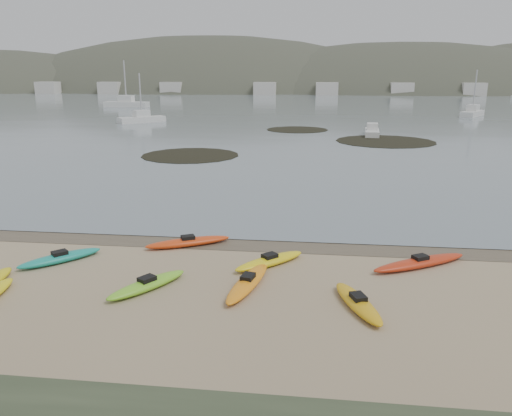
# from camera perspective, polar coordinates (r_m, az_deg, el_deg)

# --- Properties ---
(ground) EXTENTS (600.00, 600.00, 0.00)m
(ground) POSITION_cam_1_polar(r_m,az_deg,el_deg) (22.01, -0.00, -3.77)
(ground) COLOR tan
(ground) RESTS_ON ground
(wet_sand) EXTENTS (60.00, 60.00, 0.00)m
(wet_sand) POSITION_cam_1_polar(r_m,az_deg,el_deg) (21.73, -0.09, -4.02)
(wet_sand) COLOR brown
(wet_sand) RESTS_ON ground
(water) EXTENTS (1200.00, 1200.00, 0.00)m
(water) POSITION_cam_1_polar(r_m,az_deg,el_deg) (320.75, 6.54, 13.90)
(water) COLOR slate
(water) RESTS_ON ground
(kayaks) EXTENTS (21.00, 9.33, 0.34)m
(kayaks) POSITION_cam_1_polar(r_m,az_deg,el_deg) (18.20, -3.56, -7.41)
(kayaks) COLOR red
(kayaks) RESTS_ON ground
(kelp_mats) EXTENTS (27.98, 29.78, 0.04)m
(kelp_mats) POSITION_cam_1_polar(r_m,az_deg,el_deg) (53.95, 6.15, 7.57)
(kelp_mats) COLOR black
(kelp_mats) RESTS_ON water
(moored_boats) EXTENTS (102.22, 89.92, 1.30)m
(moored_boats) POSITION_cam_1_polar(r_m,az_deg,el_deg) (103.02, 7.65, 11.46)
(moored_boats) COLOR silver
(moored_boats) RESTS_ON ground
(far_hills) EXTENTS (550.00, 135.00, 80.00)m
(far_hills) POSITION_cam_1_polar(r_m,az_deg,el_deg) (219.00, 16.65, 8.59)
(far_hills) COLOR #384235
(far_hills) RESTS_ON ground
(far_town) EXTENTS (199.00, 5.00, 4.00)m
(far_town) POSITION_cam_1_polar(r_m,az_deg,el_deg) (165.78, 8.23, 13.33)
(far_town) COLOR beige
(far_town) RESTS_ON ground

